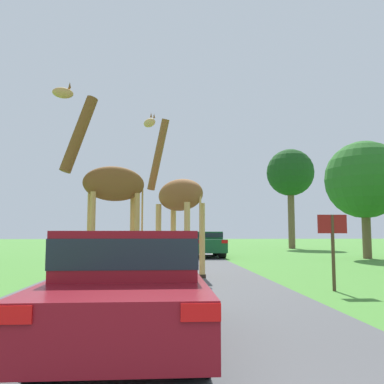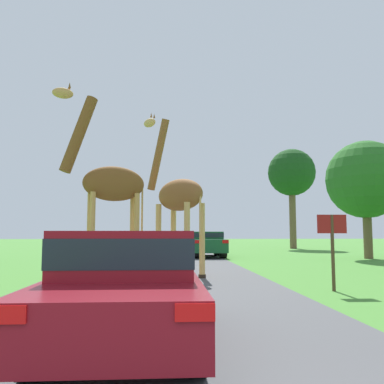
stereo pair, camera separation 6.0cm
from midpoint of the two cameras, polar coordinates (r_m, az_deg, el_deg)
road at (r=31.39m, az=-4.36°, el=-8.12°), size 6.47×120.00×0.00m
giraffe_near_road at (r=12.74m, az=-2.20°, el=-0.73°), size 2.18×2.40×5.43m
giraffe_companion at (r=11.60m, az=-11.92°, el=1.39°), size 2.60×1.23×5.47m
car_lead_maroon at (r=5.28m, az=-9.05°, el=-12.47°), size 1.73×4.08×1.38m
car_queue_right at (r=27.94m, az=-3.09°, el=-6.94°), size 1.89×4.75×1.36m
car_queue_left at (r=22.83m, az=1.93°, el=-7.18°), size 1.80×4.15×1.39m
car_far_ahead at (r=20.55m, az=-10.18°, el=-7.43°), size 1.74×4.65×1.26m
tree_left_edge at (r=35.50m, az=13.59°, el=2.53°), size 3.97×3.97×8.40m
tree_right_cluster at (r=23.24m, az=22.97°, el=1.56°), size 4.07×4.07×6.16m
sign_post at (r=10.18m, az=18.98°, el=-6.08°), size 0.70×0.08×1.78m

